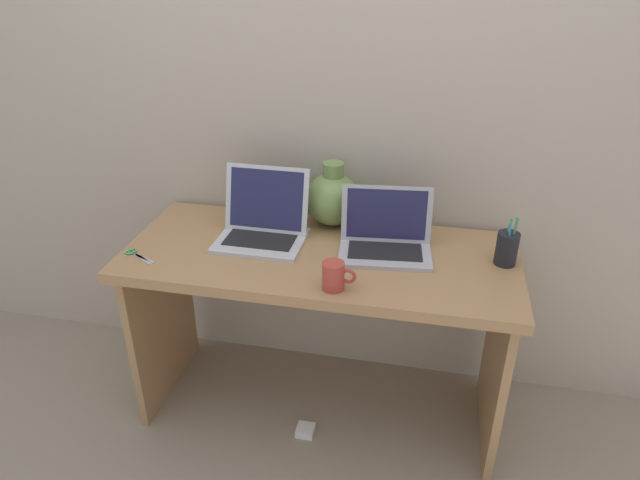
% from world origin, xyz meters
% --- Properties ---
extents(ground_plane, '(6.00, 6.00, 0.00)m').
position_xyz_m(ground_plane, '(0.00, 0.00, 0.00)').
color(ground_plane, gray).
extents(back_wall, '(4.40, 0.04, 2.40)m').
position_xyz_m(back_wall, '(0.00, 0.35, 1.20)').
color(back_wall, '#BCAD99').
rests_on(back_wall, ground).
extents(desk, '(1.43, 0.61, 0.75)m').
position_xyz_m(desk, '(0.00, 0.00, 0.58)').
color(desk, '#AD7F51').
rests_on(desk, ground).
extents(laptop_left, '(0.33, 0.26, 0.26)m').
position_xyz_m(laptop_left, '(-0.23, 0.07, 0.82)').
color(laptop_left, silver).
rests_on(laptop_left, desk).
extents(laptop_right, '(0.35, 0.26, 0.23)m').
position_xyz_m(laptop_right, '(0.23, 0.07, 0.81)').
color(laptop_right, '#B2B2B7').
rests_on(laptop_right, desk).
extents(green_vase, '(0.22, 0.22, 0.26)m').
position_xyz_m(green_vase, '(0.00, 0.25, 0.86)').
color(green_vase, '#75934C').
rests_on(green_vase, desk).
extents(coffee_mug, '(0.11, 0.07, 0.10)m').
position_xyz_m(coffee_mug, '(0.10, -0.23, 0.80)').
color(coffee_mug, '#B23D33').
rests_on(coffee_mug, desk).
extents(pen_cup, '(0.08, 0.08, 0.19)m').
position_xyz_m(pen_cup, '(0.65, 0.05, 0.81)').
color(pen_cup, black).
rests_on(pen_cup, desk).
extents(scissors, '(0.14, 0.10, 0.01)m').
position_xyz_m(scissors, '(-0.65, -0.16, 0.75)').
color(scissors, '#B7B7BC').
rests_on(scissors, desk).
extents(power_brick, '(0.07, 0.07, 0.03)m').
position_xyz_m(power_brick, '(-0.03, -0.16, 0.01)').
color(power_brick, white).
rests_on(power_brick, ground).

